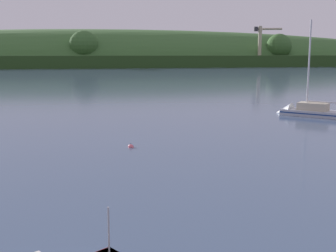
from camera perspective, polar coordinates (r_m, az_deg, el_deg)
The scene contains 4 objects.
far_shoreline_hill at distance 262.69m, azimuth -7.36°, elevation 8.06°, with size 579.46×108.53×42.17m.
dockside_crane at distance 244.67m, azimuth 12.10°, elevation 10.21°, with size 14.72×6.99×21.60m.
sailboat_near_mooring at distance 51.54m, azimuth 17.69°, elevation 1.62°, with size 7.31×7.65×11.83m.
mooring_buoy_off_fishing_boat at distance 32.63m, azimuth -4.93°, elevation -2.80°, with size 0.44×0.44×0.52m.
Camera 1 is at (-9.60, 0.14, 6.97)m, focal length 46.16 mm.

